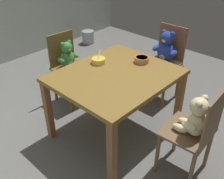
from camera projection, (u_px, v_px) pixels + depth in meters
name	position (u px, v px, depth m)	size (l,w,h in m)	color
ground_plane	(115.00, 132.00, 2.93)	(5.20, 5.20, 0.04)	#61615E
dining_table	(116.00, 82.00, 2.58)	(1.16, 0.98, 0.73)	brown
teddy_chair_far_center	(68.00, 61.00, 3.18)	(0.42, 0.41, 0.87)	brown
teddy_chair_near_front	(195.00, 124.00, 2.14)	(0.43, 0.41, 0.90)	brown
teddy_chair_near_right	(164.00, 56.00, 3.21)	(0.43, 0.41, 0.94)	brown
porridge_bowl_yellow_far_center	(99.00, 60.00, 2.72)	(0.14, 0.14, 0.13)	gold
porridge_bowl_terracotta_near_right	(142.00, 60.00, 2.73)	(0.15, 0.15, 0.06)	#B6714A
metal_pail	(88.00, 37.00, 5.07)	(0.23, 0.23, 0.24)	#93969B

